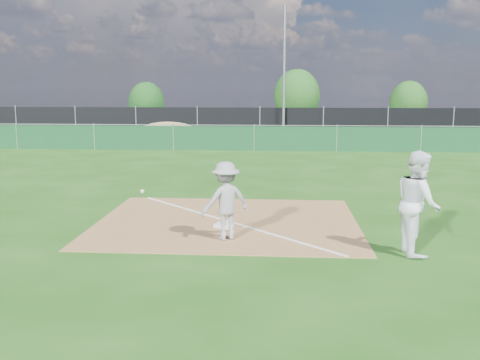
# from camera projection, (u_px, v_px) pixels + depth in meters

# --- Properties ---
(ground) EXTENTS (90.00, 90.00, 0.00)m
(ground) POSITION_uv_depth(u_px,v_px,m) (249.00, 166.00, 21.30)
(ground) COLOR #1C4D10
(ground) RESTS_ON ground
(infield_dirt) EXTENTS (6.00, 5.00, 0.02)m
(infield_dirt) POSITION_uv_depth(u_px,v_px,m) (227.00, 222.00, 12.46)
(infield_dirt) COLOR olive
(infield_dirt) RESTS_ON ground
(foul_line) EXTENTS (5.01, 5.01, 0.01)m
(foul_line) POSITION_uv_depth(u_px,v_px,m) (227.00, 221.00, 12.45)
(foul_line) COLOR white
(foul_line) RESTS_ON infield_dirt
(green_fence) EXTENTS (44.00, 0.05, 1.20)m
(green_fence) POSITION_uv_depth(u_px,v_px,m) (254.00, 139.00, 26.11)
(green_fence) COLOR #103D1E
(green_fence) RESTS_ON ground
(dirt_mound) EXTENTS (3.38, 2.60, 1.17)m
(dirt_mound) POSITION_uv_depth(u_px,v_px,m) (168.00, 132.00, 29.90)
(dirt_mound) COLOR #A5884F
(dirt_mound) RESTS_ON ground
(black_fence) EXTENTS (46.00, 0.04, 1.80)m
(black_fence) POSITION_uv_depth(u_px,v_px,m) (260.00, 122.00, 33.92)
(black_fence) COLOR black
(black_fence) RESTS_ON ground
(parking_lot) EXTENTS (46.00, 9.00, 0.01)m
(parking_lot) POSITION_uv_depth(u_px,v_px,m) (262.00, 130.00, 38.98)
(parking_lot) COLOR black
(parking_lot) RESTS_ON ground
(light_pole) EXTENTS (0.16, 0.16, 8.00)m
(light_pole) POSITION_uv_depth(u_px,v_px,m) (284.00, 72.00, 32.98)
(light_pole) COLOR slate
(light_pole) RESTS_ON ground
(first_base) EXTENTS (0.46, 0.46, 0.08)m
(first_base) POSITION_uv_depth(u_px,v_px,m) (224.00, 225.00, 11.97)
(first_base) COLOR silver
(first_base) RESTS_ON infield_dirt
(play_at_first) EXTENTS (2.31, 1.03, 1.61)m
(play_at_first) POSITION_uv_depth(u_px,v_px,m) (226.00, 201.00, 10.88)
(play_at_first) COLOR #A3A3A6
(play_at_first) RESTS_ON infield_dirt
(runner) EXTENTS (0.79, 0.99, 1.96)m
(runner) POSITION_uv_depth(u_px,v_px,m) (418.00, 203.00, 9.96)
(runner) COLOR white
(runner) RESTS_ON ground
(car_left) EXTENTS (5.20, 3.44, 1.65)m
(car_left) POSITION_uv_depth(u_px,v_px,m) (173.00, 118.00, 39.44)
(car_left) COLOR #AEB0B6
(car_left) RESTS_ON parking_lot
(car_mid) EXTENTS (4.97, 2.30, 1.58)m
(car_mid) POSITION_uv_depth(u_px,v_px,m) (237.00, 119.00, 38.41)
(car_mid) COLOR black
(car_mid) RESTS_ON parking_lot
(car_right) EXTENTS (4.68, 2.45, 1.30)m
(car_right) POSITION_uv_depth(u_px,v_px,m) (327.00, 121.00, 38.85)
(car_right) COLOR black
(car_right) RESTS_ON parking_lot
(tree_left) EXTENTS (2.95, 2.95, 3.50)m
(tree_left) POSITION_uv_depth(u_px,v_px,m) (146.00, 102.00, 44.99)
(tree_left) COLOR #382316
(tree_left) RESTS_ON ground
(tree_mid) EXTENTS (3.86, 3.86, 4.58)m
(tree_mid) POSITION_uv_depth(u_px,v_px,m) (297.00, 96.00, 45.22)
(tree_mid) COLOR #382316
(tree_mid) RESTS_ON ground
(tree_right) EXTENTS (3.03, 3.03, 3.59)m
(tree_right) POSITION_uv_depth(u_px,v_px,m) (409.00, 102.00, 43.93)
(tree_right) COLOR #382316
(tree_right) RESTS_ON ground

